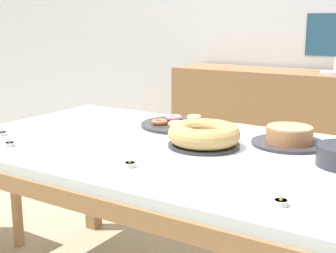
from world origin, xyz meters
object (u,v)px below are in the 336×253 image
(cake_chocolate_round, at_px, (289,137))
(tealight_near_cakes, at_px, (130,164))
(tealight_left_edge, at_px, (281,202))
(cake_golden_bundt, at_px, (204,135))
(pastry_platter, at_px, (180,124))
(tealight_near_front, at_px, (10,144))
(tealight_centre, at_px, (2,133))

(cake_chocolate_round, height_order, tealight_near_cakes, cake_chocolate_round)
(cake_chocolate_round, relative_size, tealight_left_edge, 7.39)
(cake_golden_bundt, height_order, pastry_platter, cake_golden_bundt)
(pastry_platter, distance_m, tealight_near_cakes, 0.65)
(tealight_near_cakes, xyz_separation_m, tealight_near_front, (-0.56, -0.04, 0.00))
(pastry_platter, bearing_deg, cake_golden_bundt, -44.35)
(tealight_near_front, bearing_deg, pastry_platter, 60.49)
(cake_chocolate_round, bearing_deg, tealight_near_cakes, -122.13)
(pastry_platter, xyz_separation_m, tealight_near_front, (-0.38, -0.66, -0.00))
(tealight_centre, xyz_separation_m, tealight_near_front, (0.17, -0.10, 0.00))
(cake_chocolate_round, relative_size, tealight_near_cakes, 7.39)
(cake_chocolate_round, xyz_separation_m, tealight_left_edge, (0.18, -0.62, -0.02))
(tealight_left_edge, bearing_deg, cake_chocolate_round, 106.43)
(cake_chocolate_round, bearing_deg, cake_golden_bundt, -143.04)
(tealight_near_cakes, relative_size, tealight_near_front, 1.00)
(cake_golden_bundt, bearing_deg, pastry_platter, 135.65)
(pastry_platter, height_order, tealight_centre, pastry_platter)
(tealight_centre, bearing_deg, cake_chocolate_round, 25.12)
(cake_golden_bundt, bearing_deg, cake_chocolate_round, 36.96)
(tealight_near_cakes, relative_size, tealight_left_edge, 1.00)
(pastry_platter, bearing_deg, tealight_centre, -134.06)
(pastry_platter, relative_size, tealight_left_edge, 9.04)
(tealight_left_edge, relative_size, tealight_near_front, 1.00)
(cake_golden_bundt, bearing_deg, tealight_centre, -159.49)
(tealight_near_front, bearing_deg, cake_golden_bundt, 32.17)
(cake_golden_bundt, bearing_deg, tealight_near_cakes, -103.20)
(cake_golden_bundt, relative_size, tealight_near_front, 7.05)
(tealight_left_edge, bearing_deg, tealight_near_cakes, 174.27)
(cake_chocolate_round, relative_size, cake_golden_bundt, 1.05)
(tealight_left_edge, bearing_deg, tealight_near_front, 179.24)
(cake_golden_bundt, distance_m, pastry_platter, 0.37)
(tealight_near_front, bearing_deg, tealight_left_edge, -0.76)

